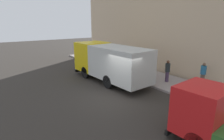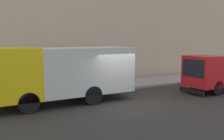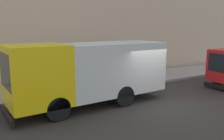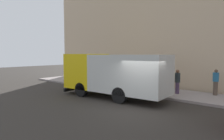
# 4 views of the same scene
# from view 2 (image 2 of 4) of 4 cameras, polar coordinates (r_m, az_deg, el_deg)

# --- Properties ---
(ground) EXTENTS (80.00, 80.00, 0.00)m
(ground) POSITION_cam_2_polar(r_m,az_deg,el_deg) (13.69, 2.35, -7.11)
(ground) COLOR #2F2A26
(sidewalk) EXTENTS (3.35, 30.00, 0.15)m
(sidewalk) POSITION_cam_2_polar(r_m,az_deg,el_deg) (17.83, -4.89, -3.59)
(sidewalk) COLOR gray
(sidewalk) RESTS_ON ground
(large_utility_truck) EXTENTS (2.74, 7.42, 2.87)m
(large_utility_truck) POSITION_cam_2_polar(r_m,az_deg,el_deg) (13.59, -10.64, -0.36)
(large_utility_truck) COLOR yellow
(large_utility_truck) RESTS_ON ground
(small_flatbed_truck) EXTENTS (2.27, 5.29, 2.26)m
(small_flatbed_truck) POSITION_cam_2_polar(r_m,az_deg,el_deg) (17.60, 21.25, -1.00)
(small_flatbed_truck) COLOR red
(small_flatbed_truck) RESTS_ON ground
(pedestrian_walking) EXTENTS (0.40, 0.40, 1.66)m
(pedestrian_walking) POSITION_cam_2_polar(r_m,az_deg,el_deg) (16.48, -10.39, -1.18)
(pedestrian_walking) COLOR black
(pedestrian_walking) RESTS_ON sidewalk
(pedestrian_standing) EXTENTS (0.44, 0.44, 1.66)m
(pedestrian_standing) POSITION_cam_2_polar(r_m,az_deg,el_deg) (17.69, -4.11, -0.54)
(pedestrian_standing) COLOR #45324D
(pedestrian_standing) RESTS_ON sidewalk
(pedestrian_third) EXTENTS (0.51, 0.51, 1.71)m
(pedestrian_third) POSITION_cam_2_polar(r_m,az_deg,el_deg) (19.57, 0.43, 0.28)
(pedestrian_third) COLOR brown
(pedestrian_third) RESTS_ON sidewalk
(street_sign_post) EXTENTS (0.44, 0.08, 2.37)m
(street_sign_post) POSITION_cam_2_polar(r_m,az_deg,el_deg) (16.12, -5.94, 0.61)
(street_sign_post) COLOR #4C5156
(street_sign_post) RESTS_ON sidewalk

